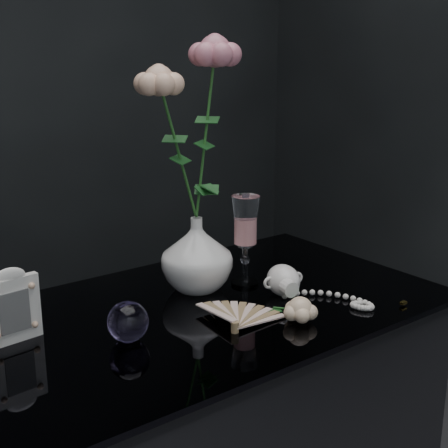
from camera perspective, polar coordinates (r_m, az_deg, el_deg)
vase at (r=1.34m, az=-2.50°, el=-2.77°), size 0.17×0.17×0.16m
wine_glass at (r=1.36m, az=1.96°, el=-1.56°), size 0.07×0.07×0.20m
picture_frame at (r=1.17m, az=-18.80°, el=-7.04°), size 0.11×0.09×0.14m
paperweight at (r=1.13m, az=-8.77°, el=-8.81°), size 0.09×0.09×0.07m
paper_fan at (r=1.16m, az=1.00°, el=-9.32°), size 0.30×0.27×0.03m
loose_rose at (r=1.21m, az=6.98°, el=-7.75°), size 0.16×0.18×0.05m
pearl_jar at (r=1.33m, az=5.45°, el=-5.02°), size 0.28×0.29×0.07m
roses at (r=1.27m, az=-2.93°, el=9.11°), size 0.22×0.11×0.43m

